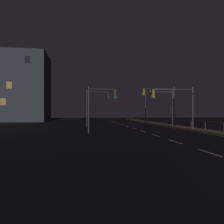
{
  "coord_description": "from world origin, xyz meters",
  "views": [
    {
      "loc": [
        -6.63,
        -4.71,
        2.16
      ],
      "look_at": [
        -1.98,
        27.74,
        2.21
      ],
      "focal_mm": 31.63,
      "sensor_mm": 36.0,
      "label": 1
    }
  ],
  "objects": [
    {
      "name": "traffic_light_near_left",
      "position": [
        4.02,
        17.53,
        3.74
      ],
      "size": [
        5.0,
        0.95,
        5.01
      ],
      "color": "#4C4C51",
      "rests_on": "sidewalk_right"
    },
    {
      "name": "traffic_light_far_right",
      "position": [
        4.78,
        22.75,
        3.82
      ],
      "size": [
        3.46,
        0.4,
        5.26
      ],
      "color": "#38383D",
      "rests_on": "sidewalk_right"
    },
    {
      "name": "lane_markings_center",
      "position": [
        0.0,
        21.0,
        0.01
      ],
      "size": [
        0.14,
        50.0,
        0.01
      ],
      "color": "silver",
      "rests_on": "ground"
    },
    {
      "name": "traffic_light_far_left",
      "position": [
        4.31,
        22.47,
        4.19
      ],
      "size": [
        4.92,
        0.34,
        5.68
      ],
      "color": "#4C4C51",
      "rests_on": "sidewalk_right"
    },
    {
      "name": "street_lamp_median",
      "position": [
        7.06,
        37.25,
        4.36
      ],
      "size": [
        1.8,
        0.86,
        7.0
      ],
      "color": "#38383D",
      "rests_on": "sidewalk_right"
    },
    {
      "name": "sidewalk_right",
      "position": [
        7.0,
        17.5,
        0.07
      ],
      "size": [
        2.17,
        77.0,
        0.14
      ],
      "primitive_type": "cube",
      "color": "gray",
      "rests_on": "ground"
    },
    {
      "name": "ground_plane",
      "position": [
        0.0,
        17.5,
        0.0
      ],
      "size": [
        112.0,
        112.0,
        0.0
      ],
      "primitive_type": "plane",
      "color": "black",
      "rests_on": "ground"
    },
    {
      "name": "traffic_light_near_right",
      "position": [
        -4.75,
        24.79,
        3.85
      ],
      "size": [
        3.51,
        0.5,
        5.51
      ],
      "color": "#2D3033",
      "rests_on": "ground"
    },
    {
      "name": "traffic_light_overhead_east",
      "position": [
        -4.82,
        15.65,
        3.36
      ],
      "size": [
        3.06,
        0.45,
        4.82
      ],
      "color": "#38383D",
      "rests_on": "ground"
    },
    {
      "name": "building_distant",
      "position": [
        -23.18,
        44.9,
        8.02
      ],
      "size": [
        15.8,
        9.84,
        16.05
      ],
      "color": "#3D424C",
      "rests_on": "ground"
    },
    {
      "name": "lane_edge_line",
      "position": [
        5.67,
        22.5,
        0.01
      ],
      "size": [
        0.14,
        53.0,
        0.01
      ],
      "color": "gold",
      "rests_on": "ground"
    }
  ]
}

